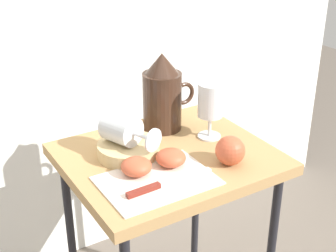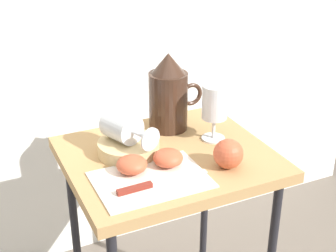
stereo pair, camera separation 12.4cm
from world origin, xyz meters
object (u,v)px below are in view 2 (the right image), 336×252
object	(u,v)px
pitcher	(169,99)
wine_glass_upright	(215,105)
basket_tray	(129,147)
apple_whole	(228,154)
table	(168,179)
knife	(150,185)
apple_half_left	(132,165)
apple_half_right	(168,158)
wine_glass_tipped_near	(123,127)

from	to	relation	value
pitcher	wine_glass_upright	size ratio (longest dim) A/B	1.42
basket_tray	wine_glass_upright	distance (m)	0.26
wine_glass_upright	apple_whole	bearing A→B (deg)	-106.28
table	apple_whole	xyz separation A→B (m)	(0.11, -0.12, 0.11)
apple_whole	knife	world-z (taller)	apple_whole
apple_half_left	table	bearing A→B (deg)	23.62
pitcher	apple_half_left	bearing A→B (deg)	-134.19
wine_glass_upright	apple_half_right	xyz separation A→B (m)	(-0.18, -0.08, -0.08)
wine_glass_upright	pitcher	bearing A→B (deg)	124.80
wine_glass_upright	knife	xyz separation A→B (m)	(-0.25, -0.15, -0.09)
wine_glass_upright	apple_half_right	world-z (taller)	wine_glass_upright
pitcher	wine_glass_tipped_near	xyz separation A→B (m)	(-0.17, -0.08, -0.02)
table	knife	xyz separation A→B (m)	(-0.11, -0.13, 0.09)
apple_whole	wine_glass_tipped_near	bearing A→B (deg)	139.15
apple_half_right	apple_whole	bearing A→B (deg)	-26.08
apple_half_right	apple_whole	distance (m)	0.15
pitcher	apple_whole	distance (m)	0.27
pitcher	knife	distance (m)	0.33
apple_half_left	apple_whole	xyz separation A→B (m)	(0.23, -0.07, 0.01)
wine_glass_tipped_near	apple_half_right	xyz separation A→B (m)	(0.07, -0.11, -0.05)
pitcher	apple_half_left	size ratio (longest dim) A/B	3.00
apple_half_left	knife	world-z (taller)	apple_half_left
wine_glass_tipped_near	knife	xyz separation A→B (m)	(-0.00, -0.19, -0.07)
basket_tray	apple_half_left	bearing A→B (deg)	-106.17
apple_half_left	apple_whole	distance (m)	0.24
apple_half_right	pitcher	bearing A→B (deg)	64.68
table	apple_half_left	bearing A→B (deg)	-156.38
table	basket_tray	distance (m)	0.14
pitcher	apple_whole	world-z (taller)	pitcher
table	knife	bearing A→B (deg)	-129.24
wine_glass_upright	wine_glass_tipped_near	size ratio (longest dim) A/B	0.95
apple_whole	knife	size ratio (longest dim) A/B	0.32
pitcher	apple_whole	bearing A→B (deg)	-81.75
wine_glass_upright	knife	size ratio (longest dim) A/B	0.68
wine_glass_tipped_near	apple_half_right	distance (m)	0.15
apple_half_left	apple_half_right	xyz separation A→B (m)	(0.09, -0.01, 0.00)
table	apple_half_right	bearing A→B (deg)	-114.81
apple_half_right	knife	distance (m)	0.11
pitcher	apple_half_right	bearing A→B (deg)	-115.32
pitcher	knife	size ratio (longest dim) A/B	0.97
basket_tray	pitcher	size ratio (longest dim) A/B	0.71
table	apple_half_right	xyz separation A→B (m)	(-0.03, -0.06, 0.10)
apple_half_left	knife	xyz separation A→B (m)	(0.01, -0.08, -0.02)
table	pitcher	size ratio (longest dim) A/B	3.13
wine_glass_upright	apple_half_left	distance (m)	0.29
table	wine_glass_upright	xyz separation A→B (m)	(0.15, 0.02, 0.18)
basket_tray	wine_glass_tipped_near	size ratio (longest dim) A/B	0.96
wine_glass_tipped_near	knife	bearing A→B (deg)	-91.52
wine_glass_upright	table	bearing A→B (deg)	-171.12
table	apple_half_left	world-z (taller)	apple_half_left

